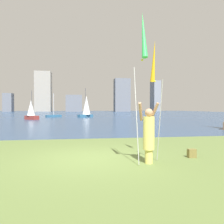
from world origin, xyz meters
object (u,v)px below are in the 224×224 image
Objects in this scene: person at (149,133)px; kite_flag_right at (154,64)px; sailboat_4 at (31,111)px; bag at (192,153)px; sailboat_5 at (86,107)px; sailboat_7 at (54,115)px; kite_flag_left at (143,39)px.

kite_flag_right is (0.37, 0.62, 2.26)m from person.
person is at bearing -71.09° from sailboat_4.
sailboat_5 reaches higher than bag.
person is at bearing -121.25° from kite_flag_right.
bag is 0.05× the size of sailboat_5.
kite_flag_right is 35.52m from sailboat_7.
sailboat_4 is 11.11m from sailboat_5.
sailboat_7 is (2.19, 8.58, -1.02)m from sailboat_4.
sailboat_4 reaches higher than bag.
person is 0.48× the size of kite_flag_right.
bag is at bearing 23.90° from person.
sailboat_7 is at bearing 108.06° from person.
kite_flag_right is at bearing -87.80° from sailboat_5.
kite_flag_left is 1.01× the size of sailboat_4.
bag is 35.79m from sailboat_7.
person is 6.41× the size of bag.
kite_flag_left is 36.63m from sailboat_7.
person is 0.44× the size of sailboat_4.
kite_flag_left is 4.17m from bag.
sailboat_4 is at bearing 112.50° from bag.
kite_flag_left is 0.80× the size of sailboat_5.
sailboat_5 is at bearing 92.20° from kite_flag_right.
person is at bearing -163.02° from bag.
sailboat_5 is (-0.54, 34.74, -1.61)m from kite_flag_left.
sailboat_7 reaches higher than bag.
bag is at bearing -76.03° from sailboat_7.
sailboat_4 is 0.79× the size of sailboat_5.
kite_flag_left is 1.10× the size of kite_flag_right.
sailboat_5 is at bearing 90.89° from kite_flag_left.
sailboat_7 reaches higher than kite_flag_right.
sailboat_5 reaches higher than kite_flag_right.
kite_flag_right is at bearing -69.95° from sailboat_4.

